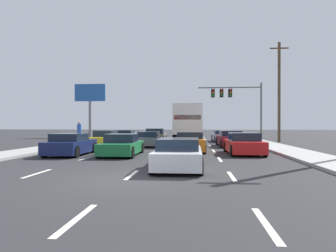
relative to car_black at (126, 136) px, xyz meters
The scene contains 20 objects.
ground_plane 5.86m from the car_black, 30.83° to the left, with size 140.00×140.00×0.00m, color #2B2B2D.
sidewalk_right 13.31m from the car_black, ahead, with size 2.39×80.00×0.14m, color #9E9E99.
sidewalk_left 3.76m from the car_black, 147.32° to the right, with size 2.39×80.00×0.14m, color #9E9E99.
lane_markings 5.17m from the car_black, 12.83° to the right, with size 6.94×52.00×0.01m.
car_black is the anchor object (origin of this frame).
car_yellow 6.51m from the car_black, 91.70° to the right, with size 1.82×4.37×1.26m.
car_navy 14.65m from the car_black, 89.45° to the right, with size 1.97×4.05×1.23m.
car_tan 3.40m from the car_black, 16.02° to the right, with size 2.03×4.33×1.34m.
car_gray 7.97m from the car_black, 63.81° to the right, with size 1.88×4.07×1.17m.
car_green 14.87m from the car_black, 78.02° to the right, with size 1.96×4.29×1.21m.
box_truck 7.82m from the car_black, 31.35° to the right, with size 2.58×7.93×3.39m.
car_orange 13.60m from the car_black, 59.77° to the right, with size 2.00×4.26×1.26m.
car_white 20.46m from the car_black, 71.38° to the right, with size 1.89×4.45×1.19m.
car_silver 9.91m from the car_black, ahead, with size 1.92×4.73×1.16m.
car_maroon 12.04m from the car_black, 34.28° to the right, with size 1.94×4.62×1.26m.
car_red 16.57m from the car_black, 52.72° to the right, with size 2.03×4.25×1.26m.
traffic_signal_mast 13.07m from the car_black, 21.73° to the left, with size 7.29×0.69×6.53m.
utility_pole_mid 16.20m from the car_black, ahead, with size 1.80×0.28×9.94m.
roadside_billboard 12.45m from the car_black, 127.18° to the left, with size 4.22×0.36×7.23m.
pedestrian_near_corner 5.46m from the car_black, 127.56° to the right, with size 0.38×0.38×1.88m.
Camera 1 is at (2.16, -9.63, 1.74)m, focal length 33.09 mm.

